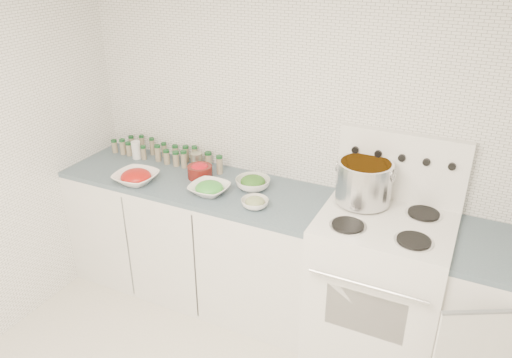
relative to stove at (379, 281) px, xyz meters
name	(u,v)px	position (x,y,z in m)	size (l,w,h in m)	color
room_walls	(201,191)	(-0.48, -1.19, 1.06)	(3.54, 3.04, 2.52)	white
counter_left	(197,237)	(-1.30, 0.00, -0.05)	(1.85, 0.62, 0.90)	white
stove	(379,281)	(0.00, 0.00, 0.00)	(0.76, 0.70, 1.36)	white
stock_pot	(364,180)	(-0.18, 0.14, 0.59)	(0.35, 0.33, 0.25)	silver
bowl_tomato	(136,177)	(-1.64, -0.19, 0.44)	(0.28, 0.28, 0.09)	white
bowl_snowpea	(209,188)	(-1.11, -0.11, 0.44)	(0.26, 0.26, 0.08)	white
bowl_broccoli	(253,183)	(-0.89, 0.07, 0.45)	(0.27, 0.27, 0.09)	white
bowl_zucchini	(255,203)	(-0.77, -0.15, 0.43)	(0.20, 0.20, 0.07)	white
bowl_pepper	(200,171)	(-1.29, 0.07, 0.45)	(0.17, 0.17, 0.11)	#59130F
salt_canister	(136,150)	(-1.89, 0.14, 0.47)	(0.07, 0.07, 0.13)	white
tin_can	(197,160)	(-1.40, 0.20, 0.46)	(0.08, 0.08, 0.11)	#9E9A85
spice_cluster	(165,153)	(-1.68, 0.21, 0.46)	(0.95, 0.15, 0.14)	gray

